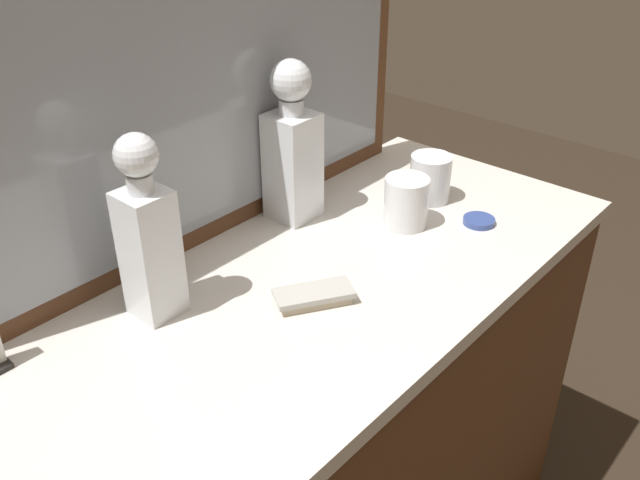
# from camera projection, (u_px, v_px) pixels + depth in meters

# --- Properties ---
(dresser) EXTENTS (1.27, 0.56, 0.86)m
(dresser) POSITION_uv_depth(u_px,v_px,m) (320.00, 449.00, 1.45)
(dresser) COLOR brown
(dresser) RESTS_ON ground_plane
(dresser_mirror) EXTENTS (1.05, 0.03, 0.63)m
(dresser_mirror) POSITION_uv_depth(u_px,v_px,m) (208.00, 75.00, 1.22)
(dresser_mirror) COLOR brown
(dresser_mirror) RESTS_ON dresser
(crystal_decanter_far_left) EXTENTS (0.07, 0.07, 0.31)m
(crystal_decanter_far_left) POSITION_uv_depth(u_px,v_px,m) (149.00, 245.00, 1.09)
(crystal_decanter_far_left) COLOR white
(crystal_decanter_far_left) RESTS_ON dresser
(crystal_decanter_center) EXTENTS (0.09, 0.09, 0.33)m
(crystal_decanter_center) POSITION_uv_depth(u_px,v_px,m) (292.00, 157.00, 1.37)
(crystal_decanter_center) COLOR white
(crystal_decanter_center) RESTS_ON dresser
(crystal_tumbler_far_right) EXTENTS (0.09, 0.09, 0.10)m
(crystal_tumbler_far_right) POSITION_uv_depth(u_px,v_px,m) (404.00, 203.00, 1.38)
(crystal_tumbler_far_right) COLOR white
(crystal_tumbler_far_right) RESTS_ON dresser
(crystal_tumbler_front) EXTENTS (0.09, 0.09, 0.10)m
(crystal_tumbler_front) POSITION_uv_depth(u_px,v_px,m) (430.00, 180.00, 1.47)
(crystal_tumbler_front) COLOR white
(crystal_tumbler_front) RESTS_ON dresser
(silver_brush_far_right) EXTENTS (0.14, 0.12, 0.02)m
(silver_brush_far_right) POSITION_uv_depth(u_px,v_px,m) (314.00, 296.00, 1.16)
(silver_brush_far_right) COLOR #B7A88C
(silver_brush_far_right) RESTS_ON dresser
(porcelain_dish) EXTENTS (0.06, 0.06, 0.01)m
(porcelain_dish) POSITION_uv_depth(u_px,v_px,m) (479.00, 221.00, 1.40)
(porcelain_dish) COLOR #33478C
(porcelain_dish) RESTS_ON dresser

